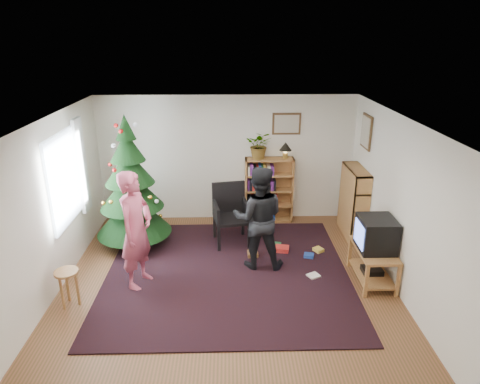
{
  "coord_description": "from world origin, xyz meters",
  "views": [
    {
      "loc": [
        0.05,
        -5.62,
        3.61
      ],
      "look_at": [
        0.22,
        1.04,
        1.1
      ],
      "focal_mm": 32.0,
      "sensor_mm": 36.0,
      "label": 1
    }
  ],
  "objects_px": {
    "picture_right": "(367,132)",
    "armchair": "(231,211)",
    "stool": "(67,279)",
    "picture_back": "(287,124)",
    "person_standing": "(136,230)",
    "person_by_chair": "(259,218)",
    "potted_plant": "(260,145)",
    "christmas_tree": "(131,194)",
    "bookshelf_back": "(269,189)",
    "crt_tv": "(376,234)",
    "table_lamp": "(285,147)",
    "tv_stand": "(373,262)",
    "bookshelf_right": "(354,201)"
  },
  "relations": [
    {
      "from": "potted_plant",
      "to": "christmas_tree",
      "type": "bearing_deg",
      "value": -155.99
    },
    {
      "from": "christmas_tree",
      "to": "person_by_chair",
      "type": "bearing_deg",
      "value": -20.13
    },
    {
      "from": "picture_right",
      "to": "armchair",
      "type": "xyz_separation_m",
      "value": [
        -2.4,
        -0.3,
        -1.36
      ]
    },
    {
      "from": "bookshelf_back",
      "to": "christmas_tree",
      "type": "bearing_deg",
      "value": -157.72
    },
    {
      "from": "armchair",
      "to": "potted_plant",
      "type": "distance_m",
      "value": 1.44
    },
    {
      "from": "stool",
      "to": "person_by_chair",
      "type": "bearing_deg",
      "value": 20.62
    },
    {
      "from": "crt_tv",
      "to": "table_lamp",
      "type": "distance_m",
      "value": 2.65
    },
    {
      "from": "bookshelf_back",
      "to": "crt_tv",
      "type": "bearing_deg",
      "value": -58.99
    },
    {
      "from": "stool",
      "to": "picture_back",
      "type": "bearing_deg",
      "value": 41.44
    },
    {
      "from": "bookshelf_back",
      "to": "person_standing",
      "type": "distance_m",
      "value": 3.16
    },
    {
      "from": "bookshelf_right",
      "to": "tv_stand",
      "type": "bearing_deg",
      "value": 175.76
    },
    {
      "from": "table_lamp",
      "to": "picture_right",
      "type": "bearing_deg",
      "value": -23.68
    },
    {
      "from": "stool",
      "to": "picture_right",
      "type": "bearing_deg",
      "value": 25.53
    },
    {
      "from": "picture_right",
      "to": "bookshelf_right",
      "type": "bearing_deg",
      "value": -143.22
    },
    {
      "from": "person_by_chair",
      "to": "table_lamp",
      "type": "distance_m",
      "value": 2.03
    },
    {
      "from": "armchair",
      "to": "potted_plant",
      "type": "height_order",
      "value": "potted_plant"
    },
    {
      "from": "bookshelf_right",
      "to": "table_lamp",
      "type": "height_order",
      "value": "table_lamp"
    },
    {
      "from": "armchair",
      "to": "picture_back",
      "type": "bearing_deg",
      "value": 33.63
    },
    {
      "from": "bookshelf_back",
      "to": "table_lamp",
      "type": "height_order",
      "value": "table_lamp"
    },
    {
      "from": "person_by_chair",
      "to": "bookshelf_right",
      "type": "bearing_deg",
      "value": -143.99
    },
    {
      "from": "potted_plant",
      "to": "stool",
      "type": "bearing_deg",
      "value": -135.07
    },
    {
      "from": "armchair",
      "to": "potted_plant",
      "type": "bearing_deg",
      "value": 47.99
    },
    {
      "from": "tv_stand",
      "to": "crt_tv",
      "type": "xyz_separation_m",
      "value": [
        -0.0,
        0.0,
        0.47
      ]
    },
    {
      "from": "armchair",
      "to": "stool",
      "type": "bearing_deg",
      "value": -149.57
    },
    {
      "from": "bookshelf_right",
      "to": "tv_stand",
      "type": "distance_m",
      "value": 1.66
    },
    {
      "from": "christmas_tree",
      "to": "person_by_chair",
      "type": "xyz_separation_m",
      "value": [
        2.15,
        -0.79,
        -0.13
      ]
    },
    {
      "from": "potted_plant",
      "to": "person_standing",
      "type": "bearing_deg",
      "value": -130.28
    },
    {
      "from": "person_standing",
      "to": "person_by_chair",
      "type": "bearing_deg",
      "value": -54.82
    },
    {
      "from": "tv_stand",
      "to": "bookshelf_right",
      "type": "bearing_deg",
      "value": 85.76
    },
    {
      "from": "picture_right",
      "to": "bookshelf_back",
      "type": "height_order",
      "value": "picture_right"
    },
    {
      "from": "tv_stand",
      "to": "armchair",
      "type": "bearing_deg",
      "value": 146.6
    },
    {
      "from": "bookshelf_right",
      "to": "potted_plant",
      "type": "distance_m",
      "value": 2.05
    },
    {
      "from": "tv_stand",
      "to": "potted_plant",
      "type": "bearing_deg",
      "value": 124.57
    },
    {
      "from": "tv_stand",
      "to": "stool",
      "type": "xyz_separation_m",
      "value": [
        -4.42,
        -0.51,
        0.09
      ]
    },
    {
      "from": "picture_back",
      "to": "crt_tv",
      "type": "bearing_deg",
      "value": -66.4
    },
    {
      "from": "picture_right",
      "to": "stool",
      "type": "bearing_deg",
      "value": -154.47
    },
    {
      "from": "bookshelf_back",
      "to": "table_lamp",
      "type": "xyz_separation_m",
      "value": [
        0.3,
        0.0,
        0.85
      ]
    },
    {
      "from": "christmas_tree",
      "to": "person_standing",
      "type": "height_order",
      "value": "christmas_tree"
    },
    {
      "from": "crt_tv",
      "to": "bookshelf_back",
      "type": "bearing_deg",
      "value": 121.01
    },
    {
      "from": "christmas_tree",
      "to": "picture_back",
      "type": "bearing_deg",
      "value": 22.34
    },
    {
      "from": "armchair",
      "to": "table_lamp",
      "type": "height_order",
      "value": "table_lamp"
    },
    {
      "from": "bookshelf_right",
      "to": "crt_tv",
      "type": "distance_m",
      "value": 1.63
    },
    {
      "from": "bookshelf_right",
      "to": "table_lamp",
      "type": "relative_size",
      "value": 4.04
    },
    {
      "from": "potted_plant",
      "to": "table_lamp",
      "type": "relative_size",
      "value": 1.68
    },
    {
      "from": "bookshelf_right",
      "to": "person_by_chair",
      "type": "bearing_deg",
      "value": 121.25
    },
    {
      "from": "armchair",
      "to": "person_standing",
      "type": "relative_size",
      "value": 0.6
    },
    {
      "from": "crt_tv",
      "to": "potted_plant",
      "type": "distance_m",
      "value": 2.91
    },
    {
      "from": "person_by_chair",
      "to": "bookshelf_back",
      "type": "bearing_deg",
      "value": -95.53
    },
    {
      "from": "picture_back",
      "to": "tv_stand",
      "type": "bearing_deg",
      "value": -66.35
    },
    {
      "from": "christmas_tree",
      "to": "armchair",
      "type": "relative_size",
      "value": 2.17
    }
  ]
}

